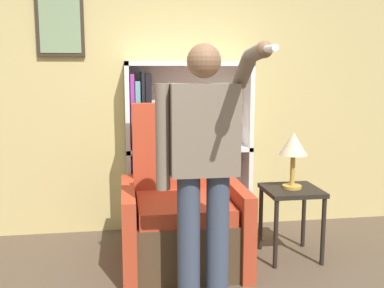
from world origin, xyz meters
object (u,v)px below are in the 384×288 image
Objects in this scene: bookcase at (174,153)px; armchair at (182,216)px; table_lamp at (293,147)px; side_table at (291,200)px; person_standing at (203,161)px.

bookcase reaches higher than armchair.
bookcase is 3.53× the size of table_lamp.
bookcase is 2.75× the size of side_table.
armchair is at bearing 176.83° from side_table.
bookcase is at bearing 140.29° from side_table.
person_standing reaches higher than bookcase.
armchair is (-0.02, -0.69, -0.40)m from bookcase.
side_table is 0.45m from table_lamp.
bookcase reaches higher than table_lamp.
table_lamp is at bearing 180.00° from side_table.
bookcase is 1.44m from person_standing.
side_table is (0.91, -0.05, 0.10)m from armchair.
table_lamp is (0.87, 0.69, -0.05)m from person_standing.
person_standing is (0.05, -0.74, 0.60)m from armchair.
bookcase is at bearing 91.17° from person_standing.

